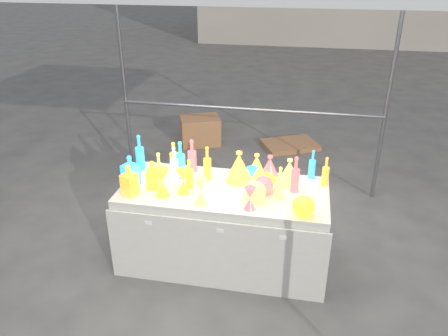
% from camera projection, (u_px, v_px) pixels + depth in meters
% --- Properties ---
extents(ground, '(80.00, 80.00, 0.00)m').
position_uv_depth(ground, '(224.00, 258.00, 4.12)').
color(ground, slate).
rests_on(ground, ground).
extents(display_table, '(1.84, 0.83, 0.75)m').
position_uv_depth(display_table, '(224.00, 226.00, 3.95)').
color(display_table, silver).
rests_on(display_table, ground).
extents(cardboard_box_closed, '(0.69, 0.60, 0.42)m').
position_uv_depth(cardboard_box_closed, '(200.00, 131.00, 6.58)').
color(cardboard_box_closed, '#AA754C').
rests_on(cardboard_box_closed, ground).
extents(cardboard_box_flat, '(0.94, 0.84, 0.07)m').
position_uv_depth(cardboard_box_flat, '(290.00, 145.00, 6.53)').
color(cardboard_box_flat, '#AA754C').
rests_on(cardboard_box_flat, ground).
extents(bottle_0, '(0.08, 0.08, 0.29)m').
position_uv_depth(bottle_0, '(174.00, 157.00, 4.05)').
color(bottle_0, red).
rests_on(bottle_0, display_table).
extents(bottle_1, '(0.10, 0.10, 0.35)m').
position_uv_depth(bottle_1, '(140.00, 152.00, 4.08)').
color(bottle_1, '#198D32').
rests_on(bottle_1, display_table).
extents(bottle_2, '(0.07, 0.07, 0.32)m').
position_uv_depth(bottle_2, '(207.00, 163.00, 3.89)').
color(bottle_2, gold).
rests_on(bottle_2, display_table).
extents(bottle_3, '(0.11, 0.11, 0.31)m').
position_uv_depth(bottle_3, '(192.00, 155.00, 4.05)').
color(bottle_3, '#1F1A9B').
rests_on(bottle_3, display_table).
extents(bottle_4, '(0.09, 0.09, 0.30)m').
position_uv_depth(bottle_4, '(159.00, 168.00, 3.82)').
color(bottle_4, '#127372').
rests_on(bottle_4, display_table).
extents(bottle_5, '(0.09, 0.09, 0.34)m').
position_uv_depth(bottle_5, '(174.00, 164.00, 3.84)').
color(bottle_5, '#CA2889').
rests_on(bottle_5, display_table).
extents(bottle_6, '(0.07, 0.07, 0.27)m').
position_uv_depth(bottle_6, '(189.00, 174.00, 3.76)').
color(bottle_6, red).
rests_on(bottle_6, display_table).
extents(bottle_7, '(0.10, 0.10, 0.35)m').
position_uv_depth(bottle_7, '(181.00, 159.00, 3.92)').
color(bottle_7, '#198D32').
rests_on(bottle_7, display_table).
extents(decanter_0, '(0.12, 0.12, 0.26)m').
position_uv_depth(decanter_0, '(153.00, 175.00, 3.75)').
color(decanter_0, red).
rests_on(decanter_0, display_table).
extents(decanter_1, '(0.15, 0.15, 0.27)m').
position_uv_depth(decanter_1, '(129.00, 180.00, 3.65)').
color(decanter_1, gold).
rests_on(decanter_1, display_table).
extents(decanter_2, '(0.16, 0.16, 0.29)m').
position_uv_depth(decanter_2, '(130.00, 171.00, 3.79)').
color(decanter_2, '#198D32').
rests_on(decanter_2, display_table).
extents(hourglass_0, '(0.13, 0.13, 0.25)m').
position_uv_depth(hourglass_0, '(162.00, 182.00, 3.64)').
color(hourglass_0, gold).
rests_on(hourglass_0, display_table).
extents(hourglass_1, '(0.11, 0.11, 0.19)m').
position_uv_depth(hourglass_1, '(250.00, 198.00, 3.45)').
color(hourglass_1, '#1F1A9B').
rests_on(hourglass_1, display_table).
extents(hourglass_2, '(0.12, 0.12, 0.23)m').
position_uv_depth(hourglass_2, '(201.00, 192.00, 3.52)').
color(hourglass_2, '#127372').
rests_on(hourglass_2, display_table).
extents(hourglass_4, '(0.12, 0.12, 0.22)m').
position_uv_depth(hourglass_4, '(183.00, 181.00, 3.69)').
color(hourglass_4, red).
rests_on(hourglass_4, display_table).
extents(hourglass_5, '(0.13, 0.13, 0.20)m').
position_uv_depth(hourglass_5, '(252.00, 178.00, 3.75)').
color(hourglass_5, '#198D32').
rests_on(hourglass_5, display_table).
extents(globe_0, '(0.20, 0.20, 0.14)m').
position_uv_depth(globe_0, '(303.00, 207.00, 3.38)').
color(globe_0, red).
rests_on(globe_0, display_table).
extents(globe_1, '(0.20, 0.20, 0.15)m').
position_uv_depth(globe_1, '(254.00, 192.00, 3.58)').
color(globe_1, '#127372').
rests_on(globe_1, display_table).
extents(globe_2, '(0.22, 0.22, 0.13)m').
position_uv_depth(globe_2, '(267.00, 181.00, 3.78)').
color(globe_2, gold).
rests_on(globe_2, display_table).
extents(globe_3, '(0.18, 0.18, 0.14)m').
position_uv_depth(globe_3, '(263.00, 186.00, 3.69)').
color(globe_3, '#1F1A9B').
rests_on(globe_3, display_table).
extents(lampshade_0, '(0.20, 0.20, 0.23)m').
position_uv_depth(lampshade_0, '(257.00, 166.00, 3.95)').
color(lampshade_0, '#E5FF35').
rests_on(lampshade_0, display_table).
extents(lampshade_1, '(0.31, 0.31, 0.28)m').
position_uv_depth(lampshade_1, '(239.00, 166.00, 3.87)').
color(lampshade_1, '#E5FF35').
rests_on(lampshade_1, display_table).
extents(lampshade_2, '(0.22, 0.22, 0.24)m').
position_uv_depth(lampshade_2, '(270.00, 168.00, 3.89)').
color(lampshade_2, '#1F1A9B').
rests_on(lampshade_2, display_table).
extents(lampshade_3, '(0.21, 0.21, 0.24)m').
position_uv_depth(lampshade_3, '(289.00, 172.00, 3.83)').
color(lampshade_3, '#127372').
rests_on(lampshade_3, display_table).
extents(bottle_8, '(0.08, 0.08, 0.27)m').
position_uv_depth(bottle_8, '(312.00, 164.00, 3.93)').
color(bottle_8, '#198D32').
rests_on(bottle_8, display_table).
extents(bottle_9, '(0.08, 0.08, 0.27)m').
position_uv_depth(bottle_9, '(326.00, 171.00, 3.80)').
color(bottle_9, gold).
rests_on(bottle_9, display_table).
extents(bottle_10, '(0.10, 0.10, 0.33)m').
position_uv_depth(bottle_10, '(295.00, 174.00, 3.68)').
color(bottle_10, '#1F1A9B').
rests_on(bottle_10, display_table).
extents(bottle_11, '(0.08, 0.08, 0.29)m').
position_uv_depth(bottle_11, '(280.00, 183.00, 3.58)').
color(bottle_11, '#127372').
rests_on(bottle_11, display_table).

